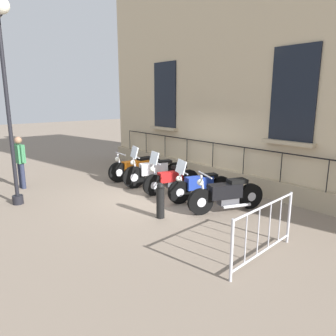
{
  "coord_description": "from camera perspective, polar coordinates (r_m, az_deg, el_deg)",
  "views": [
    {
      "loc": [
        5.58,
        6.96,
        2.85
      ],
      "look_at": [
        -0.28,
        0.0,
        0.8
      ],
      "focal_mm": 33.7,
      "sensor_mm": 36.0,
      "label": 1
    }
  ],
  "objects": [
    {
      "name": "lamppost",
      "position": [
        9.21,
        -27.8,
        17.5
      ],
      "size": [
        0.4,
        1.1,
        5.13
      ],
      "color": "black",
      "rests_on": "ground_plane"
    },
    {
      "name": "building_facade",
      "position": [
        10.8,
        10.03,
        15.89
      ],
      "size": [
        0.82,
        11.94,
        7.15
      ],
      "color": "#C6B28E",
      "rests_on": "ground_plane"
    },
    {
      "name": "motorcycle_black",
      "position": [
        8.12,
        10.44,
        -4.81
      ],
      "size": [
        1.98,
        1.02,
        1.03
      ],
      "color": "black",
      "rests_on": "ground_plane"
    },
    {
      "name": "bollard",
      "position": [
        7.58,
        -1.39,
        -5.86
      ],
      "size": [
        0.2,
        0.2,
        0.87
      ],
      "color": "black",
      "rests_on": "ground_plane"
    },
    {
      "name": "pedestrian_standing",
      "position": [
        10.96,
        -25.19,
        1.41
      ],
      "size": [
        0.26,
        0.53,
        1.66
      ],
      "color": "#23283D",
      "rests_on": "ground_plane"
    },
    {
      "name": "ground_plane",
      "position": [
        9.37,
        -1.31,
        -5.02
      ],
      "size": [
        60.0,
        60.0,
        0.0
      ],
      "primitive_type": "plane",
      "color": "gray"
    },
    {
      "name": "motorcycle_white",
      "position": [
        10.29,
        -2.49,
        -0.69
      ],
      "size": [
        2.11,
        0.87,
        1.35
      ],
      "color": "black",
      "rests_on": "ground_plane"
    },
    {
      "name": "motorcycle_red",
      "position": [
        9.56,
        0.54,
        -2.07
      ],
      "size": [
        1.88,
        0.64,
        1.31
      ],
      "color": "black",
      "rests_on": "ground_plane"
    },
    {
      "name": "motorcycle_orange",
      "position": [
        11.18,
        -5.68,
        0.07
      ],
      "size": [
        2.13,
        0.7,
        1.0
      ],
      "color": "black",
      "rests_on": "ground_plane"
    },
    {
      "name": "crowd_barrier",
      "position": [
        5.9,
        16.96,
        -10.7
      ],
      "size": [
        2.01,
        0.2,
        1.05
      ],
      "color": "#B7B7BF",
      "rests_on": "ground_plane"
    },
    {
      "name": "motorcycle_blue",
      "position": [
        8.83,
        5.76,
        -3.25
      ],
      "size": [
        1.88,
        0.83,
        1.21
      ],
      "color": "black",
      "rests_on": "ground_plane"
    }
  ]
}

